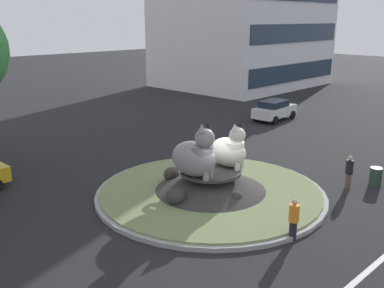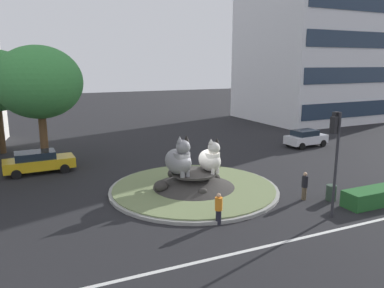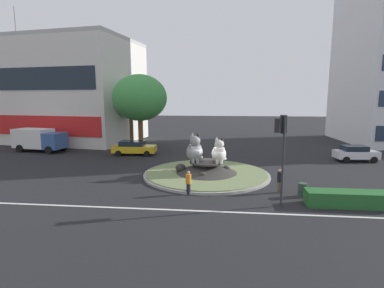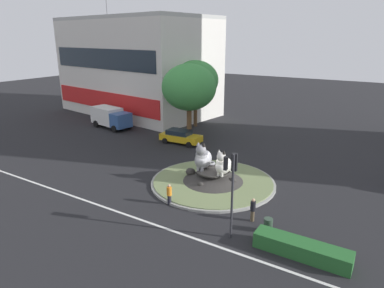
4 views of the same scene
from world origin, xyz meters
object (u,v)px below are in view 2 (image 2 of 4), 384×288
second_tree_near_tower (39,83)px  cat_statue_white (210,159)px  traffic_light_mast (335,142)px  pedestrian_black_shirt (305,185)px  litter_bin (331,193)px  sedan_on_far_lane (306,138)px  pedestrian_orange_shirt (219,208)px  hatchback_near_shophouse (38,161)px  cat_statue_grey (179,160)px

second_tree_near_tower → cat_statue_white: bearing=-45.6°
cat_statue_white → traffic_light_mast: size_ratio=0.40×
traffic_light_mast → second_tree_near_tower: bearing=29.5°
cat_statue_white → traffic_light_mast: traffic_light_mast is taller
pedestrian_black_shirt → litter_bin: pedestrian_black_shirt is taller
sedan_on_far_lane → second_tree_near_tower: bearing=170.4°
cat_statue_white → pedestrian_orange_shirt: (-1.91, -4.71, -1.11)m
pedestrian_black_shirt → hatchback_near_shophouse: pedestrian_black_shirt is taller
cat_statue_grey → traffic_light_mast: size_ratio=0.47×
cat_statue_grey → pedestrian_orange_shirt: (0.05, -4.89, -1.22)m
cat_statue_white → hatchback_near_shophouse: bearing=-134.2°
second_tree_near_tower → pedestrian_black_shirt: 19.13m
sedan_on_far_lane → pedestrian_black_shirt: bearing=-135.3°
cat_statue_white → hatchback_near_shophouse: size_ratio=0.45×
pedestrian_orange_shirt → sedan_on_far_lane: bearing=108.5°
litter_bin → cat_statue_white: bearing=140.6°
cat_statue_white → sedan_on_far_lane: 15.33m
cat_statue_grey → cat_statue_white: bearing=74.5°
litter_bin → second_tree_near_tower: bearing=136.6°
traffic_light_mast → sedan_on_far_lane: bearing=-46.3°
pedestrian_orange_shirt → pedestrian_black_shirt: size_ratio=0.97×
cat_statue_white → hatchback_near_shophouse: (-9.49, 8.13, -1.12)m
traffic_light_mast → cat_statue_white: bearing=20.5°
traffic_light_mast → pedestrian_orange_shirt: bearing=65.2°
cat_statue_white → pedestrian_orange_shirt: 5.21m
cat_statue_white → hatchback_near_shophouse: cat_statue_white is taller
second_tree_near_tower → traffic_light_mast: bearing=-50.6°
pedestrian_black_shirt → sedan_on_far_lane: bearing=34.2°
cat_statue_white → second_tree_near_tower: (-8.97, 9.15, 4.33)m
second_tree_near_tower → hatchback_near_shophouse: 5.56m
traffic_light_mast → hatchback_near_shophouse: size_ratio=1.11×
traffic_light_mast → second_tree_near_tower: 19.99m
traffic_light_mast → cat_statue_grey: bearing=31.4°
cat_statue_grey → hatchback_near_shophouse: size_ratio=0.52×
pedestrian_orange_shirt → sedan_on_far_lane: pedestrian_orange_shirt is taller
cat_statue_grey → litter_bin: size_ratio=2.76×
cat_statue_grey → pedestrian_black_shirt: bearing=46.9°
second_tree_near_tower → hatchback_near_shophouse: second_tree_near_tower is taller
cat_statue_white → pedestrian_black_shirt: 5.64m
sedan_on_far_lane → hatchback_near_shophouse: bearing=173.1°
litter_bin → cat_statue_grey: bearing=147.9°
cat_statue_grey → sedan_on_far_lane: (15.47, 7.00, -1.22)m
pedestrian_orange_shirt → hatchback_near_shophouse: bearing=-168.6°
cat_statue_white → hatchback_near_shophouse: 12.55m
second_tree_near_tower → litter_bin: (14.37, -13.60, -5.81)m
second_tree_near_tower → hatchback_near_shophouse: size_ratio=1.84×
second_tree_near_tower → hatchback_near_shophouse: (-0.52, -1.02, -5.44)m
cat_statue_grey → traffic_light_mast: bearing=31.2°
cat_statue_white → sedan_on_far_lane: size_ratio=0.52×
pedestrian_orange_shirt → pedestrian_black_shirt: pedestrian_black_shirt is taller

